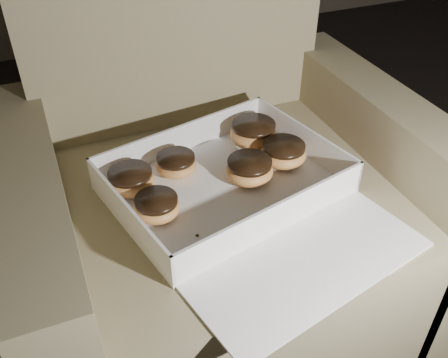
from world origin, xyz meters
name	(u,v)px	position (x,y,z in m)	size (l,w,h in m)	color
armchair	(217,210)	(-0.58, 0.48, 0.29)	(0.87, 0.74, 0.91)	#827453
bakery_box	(239,195)	(-0.57, 0.36, 0.42)	(0.55, 0.61, 0.07)	white
donut_a	(249,170)	(-0.53, 0.41, 0.44)	(0.10, 0.10, 0.05)	#EAA351
donut_b	(157,207)	(-0.74, 0.37, 0.44)	(0.09, 0.09, 0.04)	#EAA351
donut_c	(131,180)	(-0.77, 0.47, 0.44)	(0.10, 0.10, 0.05)	#EAA351
donut_d	(283,153)	(-0.44, 0.44, 0.44)	(0.10, 0.10, 0.05)	#EAA351
donut_e	(253,132)	(-0.46, 0.53, 0.44)	(0.11, 0.11, 0.05)	#EAA351
donut_f	(176,164)	(-0.66, 0.49, 0.44)	(0.09, 0.09, 0.04)	#EAA351
crumb_a	(197,235)	(-0.69, 0.29, 0.42)	(0.01, 0.01, 0.00)	black
crumb_b	(302,208)	(-0.47, 0.29, 0.42)	(0.01, 0.01, 0.00)	black
crumb_c	(186,253)	(-0.72, 0.26, 0.42)	(0.01, 0.01, 0.00)	black
crumb_d	(284,211)	(-0.51, 0.29, 0.42)	(0.01, 0.01, 0.00)	black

